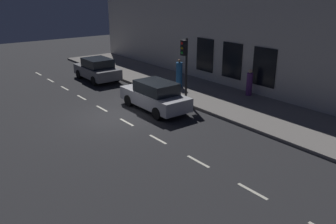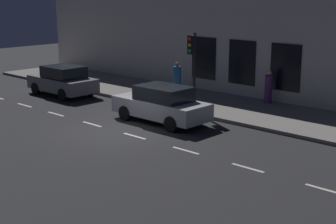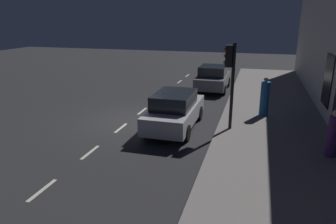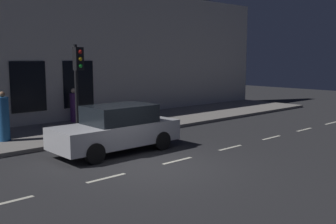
# 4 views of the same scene
# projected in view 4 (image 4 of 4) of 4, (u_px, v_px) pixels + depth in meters

# --- Properties ---
(ground_plane) EXTENTS (60.00, 60.00, 0.00)m
(ground_plane) POSITION_uv_depth(u_px,v_px,m) (153.00, 167.00, 11.43)
(ground_plane) COLOR #28282B
(sidewalk) EXTENTS (4.50, 32.00, 0.15)m
(sidewalk) POSITION_uv_depth(u_px,v_px,m) (53.00, 134.00, 15.98)
(sidewalk) COLOR gray
(sidewalk) RESTS_ON ground
(building_facade) EXTENTS (0.65, 32.00, 6.69)m
(building_facade) POSITION_uv_depth(u_px,v_px,m) (24.00, 53.00, 17.39)
(building_facade) COLOR beige
(building_facade) RESTS_ON ground
(lane_centre_line) EXTENTS (0.12, 27.20, 0.01)m
(lane_centre_line) POSITION_uv_depth(u_px,v_px,m) (177.00, 161.00, 12.10)
(lane_centre_line) COLOR beige
(lane_centre_line) RESTS_ON ground
(traffic_light) EXTENTS (0.48, 0.32, 3.48)m
(traffic_light) POSITION_uv_depth(u_px,v_px,m) (78.00, 73.00, 14.39)
(traffic_light) COLOR black
(traffic_light) RESTS_ON sidewalk
(parked_car_0) EXTENTS (1.83, 4.33, 1.58)m
(parked_car_0) POSITION_uv_depth(u_px,v_px,m) (117.00, 129.00, 13.15)
(parked_car_0) COLOR #B7B7BC
(parked_car_0) RESTS_ON ground
(pedestrian_0) EXTENTS (0.53, 0.53, 1.80)m
(pedestrian_0) POSITION_uv_depth(u_px,v_px,m) (3.00, 118.00, 14.18)
(pedestrian_0) COLOR #1E5189
(pedestrian_0) RESTS_ON sidewalk
(pedestrian_1) EXTENTS (0.47, 0.47, 1.59)m
(pedestrian_1) POSITION_uv_depth(u_px,v_px,m) (74.00, 106.00, 18.42)
(pedestrian_1) COLOR #5B2D70
(pedestrian_1) RESTS_ON sidewalk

